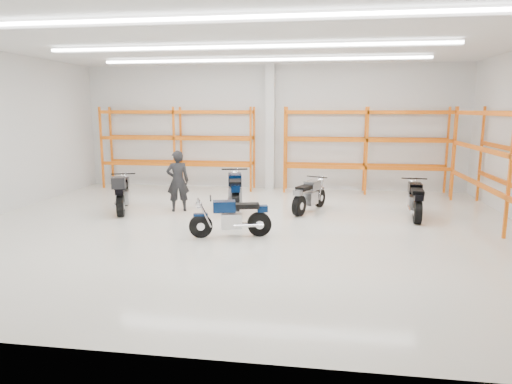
# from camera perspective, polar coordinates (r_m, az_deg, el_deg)

# --- Properties ---
(ground) EXTENTS (14.00, 14.00, 0.00)m
(ground) POSITION_cam_1_polar(r_m,az_deg,el_deg) (11.35, -1.73, -4.55)
(ground) COLOR beige
(ground) RESTS_ON ground
(room_shell) EXTENTS (14.02, 12.02, 4.51)m
(room_shell) POSITION_cam_1_polar(r_m,az_deg,el_deg) (11.01, -1.80, 12.24)
(room_shell) COLOR silver
(room_shell) RESTS_ON ground
(motorcycle_main) EXTENTS (1.88, 0.74, 0.94)m
(motorcycle_main) POSITION_cam_1_polar(r_m,az_deg,el_deg) (10.53, -2.75, -3.28)
(motorcycle_main) COLOR black
(motorcycle_main) RESTS_ON ground
(motorcycle_back_a) EXTENTS (1.04, 2.13, 1.13)m
(motorcycle_back_a) POSITION_cam_1_polar(r_m,az_deg,el_deg) (13.53, -16.43, -0.21)
(motorcycle_back_a) COLOR black
(motorcycle_back_a) RESTS_ON ground
(motorcycle_back_b) EXTENTS (0.84, 2.33, 1.15)m
(motorcycle_back_b) POSITION_cam_1_polar(r_m,az_deg,el_deg) (13.17, -2.65, -0.07)
(motorcycle_back_b) COLOR black
(motorcycle_back_b) RESTS_ON ground
(motorcycle_back_c) EXTENTS (0.97, 1.85, 0.96)m
(motorcycle_back_c) POSITION_cam_1_polar(r_m,az_deg,el_deg) (13.13, 6.58, -0.55)
(motorcycle_back_c) COLOR black
(motorcycle_back_c) RESTS_ON ground
(motorcycle_back_d) EXTENTS (0.69, 2.07, 1.02)m
(motorcycle_back_d) POSITION_cam_1_polar(r_m,az_deg,el_deg) (13.04, 19.28, -1.04)
(motorcycle_back_d) COLOR black
(motorcycle_back_d) RESTS_ON ground
(standing_man) EXTENTS (0.75, 0.63, 1.76)m
(standing_man) POSITION_cam_1_polar(r_m,az_deg,el_deg) (13.28, -9.75, 1.36)
(standing_man) COLOR black
(standing_man) RESTS_ON ground
(structural_column) EXTENTS (0.32, 0.32, 4.50)m
(structural_column) POSITION_cam_1_polar(r_m,az_deg,el_deg) (16.75, 1.77, 8.04)
(structural_column) COLOR white
(structural_column) RESTS_ON ground
(pallet_racking_back_left) EXTENTS (5.67, 0.87, 3.00)m
(pallet_racking_back_left) POSITION_cam_1_polar(r_m,az_deg,el_deg) (17.17, -9.78, 6.40)
(pallet_racking_back_left) COLOR #E14C0A
(pallet_racking_back_left) RESTS_ON ground
(pallet_racking_back_right) EXTENTS (5.67, 0.87, 3.00)m
(pallet_racking_back_right) POSITION_cam_1_polar(r_m,az_deg,el_deg) (16.38, 13.59, 6.09)
(pallet_racking_back_right) COLOR #E14C0A
(pallet_racking_back_right) RESTS_ON ground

